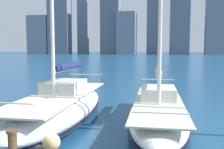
% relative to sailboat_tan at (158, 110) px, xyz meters
% --- Properties ---
extents(city_skyline, '(164.53, 21.69, 51.65)m').
position_rel_sailboat_tan_xyz_m(city_skyline, '(5.18, -153.68, 17.46)').
color(city_skyline, slate).
rests_on(city_skyline, ground).
extents(sailboat_tan, '(2.69, 9.14, 12.07)m').
position_rel_sailboat_tan_xyz_m(sailboat_tan, '(0.00, 0.00, 0.00)').
color(sailboat_tan, white).
rests_on(sailboat_tan, ground).
extents(sailboat_navy, '(2.83, 9.41, 9.78)m').
position_rel_sailboat_tan_xyz_m(sailboat_navy, '(4.36, 0.56, 0.09)').
color(sailboat_navy, white).
rests_on(sailboat_navy, ground).
extents(mooring_post, '(0.26, 0.26, 0.91)m').
position_rel_sailboat_tan_xyz_m(mooring_post, '(3.17, 6.41, 0.45)').
color(mooring_post, '#423323').
rests_on(mooring_post, dock_pier).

